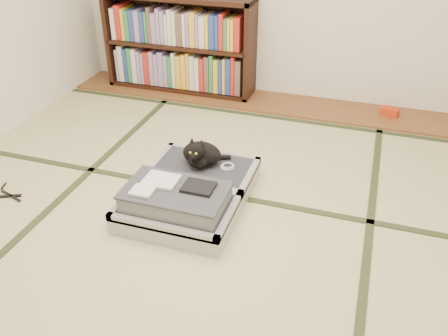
% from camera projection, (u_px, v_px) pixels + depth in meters
% --- Properties ---
extents(floor, '(4.50, 4.50, 0.00)m').
position_uv_depth(floor, '(199.00, 230.00, 2.91)').
color(floor, '#C9B986').
rests_on(floor, ground).
extents(wood_strip, '(4.00, 0.50, 0.02)m').
position_uv_depth(wood_strip, '(272.00, 103.00, 4.53)').
color(wood_strip, brown).
rests_on(wood_strip, ground).
extents(red_item, '(0.17, 0.13, 0.07)m').
position_uv_depth(red_item, '(389.00, 112.00, 4.25)').
color(red_item, red).
rests_on(red_item, wood_strip).
extents(tatami_borders, '(4.00, 4.50, 0.01)m').
position_uv_depth(tatami_borders, '(224.00, 187.00, 3.31)').
color(tatami_borders, '#2D381E').
rests_on(tatami_borders, ground).
extents(bookcase, '(1.47, 0.34, 0.94)m').
position_uv_depth(bookcase, '(180.00, 46.00, 4.61)').
color(bookcase, black).
rests_on(bookcase, wood_strip).
extents(suitcase, '(0.71, 0.94, 0.28)m').
position_uv_depth(suitcase, '(188.00, 194.00, 3.07)').
color(suitcase, '#A4A4A9').
rests_on(suitcase, floor).
extents(cat, '(0.31, 0.32, 0.25)m').
position_uv_depth(cat, '(201.00, 154.00, 3.24)').
color(cat, black).
rests_on(cat, suitcase).
extents(cable_coil, '(0.10, 0.10, 0.02)m').
position_uv_depth(cable_coil, '(227.00, 166.00, 3.27)').
color(cable_coil, white).
rests_on(cable_coil, suitcase).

